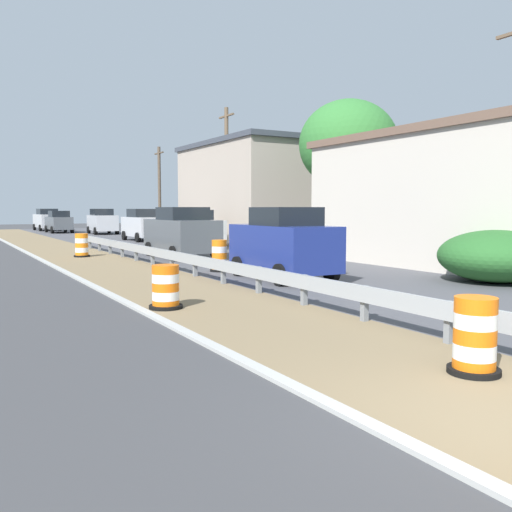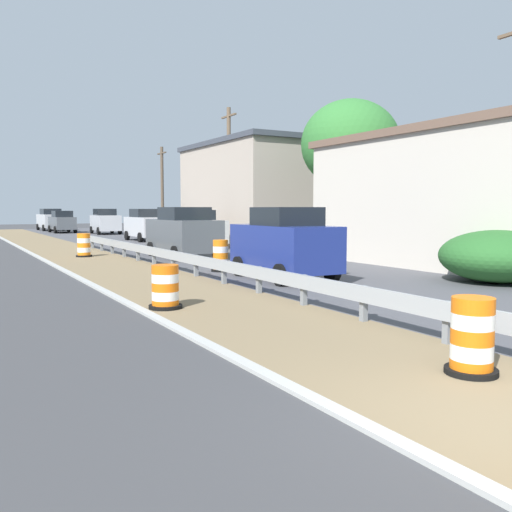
{
  "view_description": "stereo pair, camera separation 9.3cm",
  "coord_description": "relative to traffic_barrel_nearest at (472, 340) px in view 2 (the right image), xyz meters",
  "views": [
    {
      "loc": [
        -4.95,
        -3.22,
        2.19
      ],
      "look_at": [
        1.73,
        8.33,
        1.03
      ],
      "focal_mm": 38.39,
      "sensor_mm": 36.0,
      "label": 1
    },
    {
      "loc": [
        -4.87,
        -3.27,
        2.19
      ],
      "look_at": [
        1.73,
        8.33,
        1.03
      ],
      "focal_mm": 38.39,
      "sensor_mm": 36.0,
      "label": 2
    }
  ],
  "objects": [
    {
      "name": "car_mid_far_lane",
      "position": [
        6.34,
        23.72,
        0.6
      ],
      "size": [
        1.99,
        4.65,
        2.12
      ],
      "rotation": [
        0.0,
        0.0,
        -1.57
      ],
      "color": "silver",
      "rests_on": "ground"
    },
    {
      "name": "traffic_barrel_far",
      "position": [
        -0.53,
        20.71,
        0.02
      ],
      "size": [
        0.72,
        0.72,
        1.07
      ],
      "color": "orange",
      "rests_on": "ground"
    },
    {
      "name": "car_distant_b",
      "position": [
        3.31,
        18.26,
        0.66
      ],
      "size": [
        2.17,
        4.72,
        2.26
      ],
      "rotation": [
        0.0,
        0.0,
        1.57
      ],
      "color": "#4C5156",
      "rests_on": "ground"
    },
    {
      "name": "car_lead_near_lane",
      "position": [
        3.34,
        47.56,
        0.54
      ],
      "size": [
        1.97,
        4.35,
        2.0
      ],
      "rotation": [
        0.0,
        0.0,
        1.58
      ],
      "color": "#4C5156",
      "rests_on": "ground"
    },
    {
      "name": "traffic_barrel_mid",
      "position": [
        2.33,
        12.39,
        0.04
      ],
      "size": [
        0.66,
        0.66,
        1.1
      ],
      "color": "orange",
      "rests_on": "ground"
    },
    {
      "name": "traffic_barrel_close",
      "position": [
        -1.84,
        6.56,
        -0.03
      ],
      "size": [
        0.74,
        0.74,
        0.96
      ],
      "color": "orange",
      "rests_on": "ground"
    },
    {
      "name": "car_distant_a",
      "position": [
        6.11,
        43.01,
        0.62
      ],
      "size": [
        2.11,
        4.34,
        2.18
      ],
      "rotation": [
        0.0,
        0.0,
        -1.6
      ],
      "color": "silver",
      "rests_on": "ground"
    },
    {
      "name": "utility_pole_far",
      "position": [
        9.16,
        36.97,
        3.22
      ],
      "size": [
        0.24,
        1.8,
        7.06
      ],
      "color": "brown",
      "rests_on": "ground"
    },
    {
      "name": "car_trailing_near_lane",
      "position": [
        6.0,
        31.49,
        0.62
      ],
      "size": [
        2.13,
        4.43,
        2.18
      ],
      "rotation": [
        0.0,
        0.0,
        -1.56
      ],
      "color": "silver",
      "rests_on": "ground"
    },
    {
      "name": "car_trailing_far_lane",
      "position": [
        3.14,
        9.54,
        0.65
      ],
      "size": [
        2.1,
        4.12,
        2.24
      ],
      "rotation": [
        0.0,
        0.0,
        1.54
      ],
      "color": "navy",
      "rests_on": "ground"
    },
    {
      "name": "roadside_shop_near",
      "position": [
        12.04,
        10.07,
        2.13
      ],
      "size": [
        7.3,
        11.36,
        5.17
      ],
      "color": "beige",
      "rests_on": "ground"
    },
    {
      "name": "car_lead_far_lane",
      "position": [
        3.26,
        53.44,
        0.63
      ],
      "size": [
        2.22,
        4.69,
        2.18
      ],
      "rotation": [
        0.0,
        0.0,
        1.61
      ],
      "color": "silver",
      "rests_on": "ground"
    },
    {
      "name": "utility_pole_mid",
      "position": [
        8.99,
        24.89,
        3.79
      ],
      "size": [
        0.24,
        1.8,
        8.2
      ],
      "color": "brown",
      "rests_on": "ground"
    },
    {
      "name": "roadside_shop_far",
      "position": [
        11.79,
        26.19,
        2.75
      ],
      "size": [
        6.88,
        10.83,
        6.41
      ],
      "color": "#AD9E8E",
      "rests_on": "ground"
    },
    {
      "name": "curb_near_edge",
      "position": [
        -2.42,
        -1.49,
        -0.46
      ],
      "size": [
        0.2,
        120.0,
        0.11
      ],
      "primitive_type": "cube",
      "color": "#ADADA8",
      "rests_on": "ground"
    },
    {
      "name": "traffic_barrel_nearest",
      "position": [
        0.0,
        0.0,
        0.0
      ],
      "size": [
        0.69,
        0.69,
        1.03
      ],
      "color": "orange",
      "rests_on": "ground"
    },
    {
      "name": "bush_roadside",
      "position": [
        8.24,
        5.74,
        0.32
      ],
      "size": [
        3.4,
        3.4,
        1.56
      ],
      "primitive_type": "ellipsoid",
      "color": "#286028",
      "rests_on": "ground"
    },
    {
      "name": "tree_roadside",
      "position": [
        11.85,
        17.06,
        4.93
      ],
      "size": [
        4.93,
        4.93,
        7.62
      ],
      "color": "brown",
      "rests_on": "ground"
    }
  ]
}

